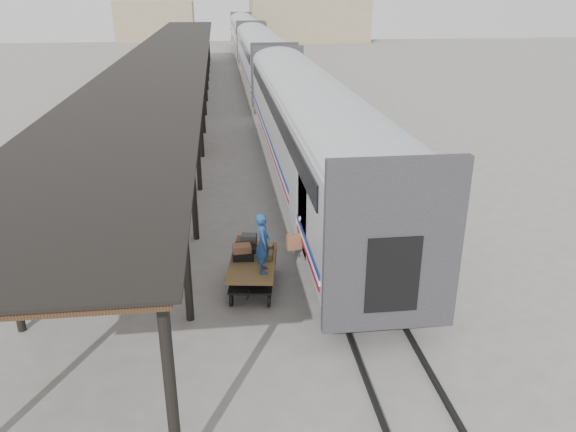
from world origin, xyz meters
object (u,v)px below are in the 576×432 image
(porter, at_px, (263,243))
(luggage_tug, at_px, (183,139))
(pedestrian, at_px, (157,125))
(baggage_cart, at_px, (253,267))

(porter, bearing_deg, luggage_tug, 13.00)
(porter, relative_size, pedestrian, 0.84)
(baggage_cart, height_order, luggage_tug, luggage_tug)
(luggage_tug, distance_m, pedestrian, 2.19)
(porter, xyz_separation_m, pedestrian, (-4.38, 17.32, -0.71))
(baggage_cart, bearing_deg, porter, -60.73)
(porter, distance_m, pedestrian, 17.88)
(pedestrian, bearing_deg, baggage_cart, 112.45)
(baggage_cart, relative_size, luggage_tug, 1.63)
(baggage_cart, relative_size, pedestrian, 1.31)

